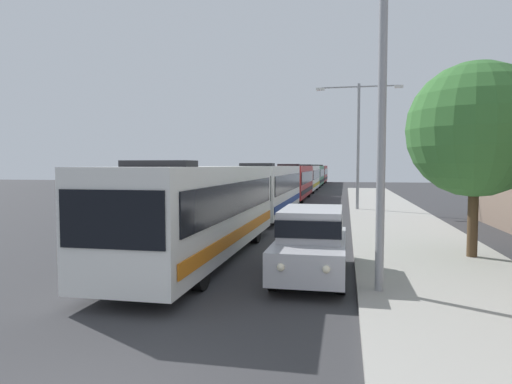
{
  "coord_description": "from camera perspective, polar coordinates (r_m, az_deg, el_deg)",
  "views": [
    {
      "loc": [
        3.3,
        -4.64,
        3.08
      ],
      "look_at": [
        -0.34,
        13.43,
        1.98
      ],
      "focal_mm": 31.23,
      "sensor_mm": 36.0,
      "label": 1
    }
  ],
  "objects": [
    {
      "name": "streetlamp_near",
      "position": [
        10.95,
        15.92,
        15.62
      ],
      "size": [
        6.11,
        0.28,
        8.63
      ],
      "color": "gray",
      "rests_on": "sidewalk"
    },
    {
      "name": "roadside_tree",
      "position": [
        15.86,
        26.28,
        7.14
      ],
      "size": [
        4.28,
        4.28,
        6.21
      ],
      "color": "#4C3823",
      "rests_on": "sidewalk"
    },
    {
      "name": "bus_rear",
      "position": [
        65.67,
        7.39,
        2.17
      ],
      "size": [
        2.58,
        12.1,
        3.21
      ],
      "color": "#33724C",
      "rests_on": "ground_plane"
    },
    {
      "name": "bus_middle",
      "position": [
        40.25,
        4.83,
        1.42
      ],
      "size": [
        2.58,
        12.14,
        3.21
      ],
      "color": "maroon",
      "rests_on": "ground_plane"
    },
    {
      "name": "bus_fourth_in_line",
      "position": [
        53.04,
        6.42,
        1.89
      ],
      "size": [
        2.58,
        12.04,
        3.21
      ],
      "color": "silver",
      "rests_on": "ground_plane"
    },
    {
      "name": "white_suv",
      "position": [
        12.44,
        7.13,
        -6.09
      ],
      "size": [
        1.86,
        4.87,
        1.9
      ],
      "color": "#B7B7BC",
      "rests_on": "ground_plane"
    },
    {
      "name": "bus_lead",
      "position": [
        14.8,
        -6.76,
        -2.01
      ],
      "size": [
        2.58,
        11.82,
        3.21
      ],
      "color": "silver",
      "rests_on": "ground_plane"
    },
    {
      "name": "bus_second_in_line",
      "position": [
        27.22,
        1.66,
        0.48
      ],
      "size": [
        2.58,
        12.35,
        3.21
      ],
      "color": "silver",
      "rests_on": "ground_plane"
    },
    {
      "name": "bus_tail_end",
      "position": [
        78.65,
        8.05,
        2.36
      ],
      "size": [
        2.58,
        11.94,
        3.21
      ],
      "color": "maroon",
      "rests_on": "ground_plane"
    },
    {
      "name": "streetlamp_mid",
      "position": [
        30.84,
        12.96,
        7.37
      ],
      "size": [
        5.66,
        0.28,
        8.39
      ],
      "color": "gray",
      "rests_on": "sidewalk"
    },
    {
      "name": "box_truck_oncoming",
      "position": [
        77.4,
        5.54,
        2.37
      ],
      "size": [
        2.35,
        7.33,
        3.15
      ],
      "color": "black",
      "rests_on": "ground_plane"
    }
  ]
}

